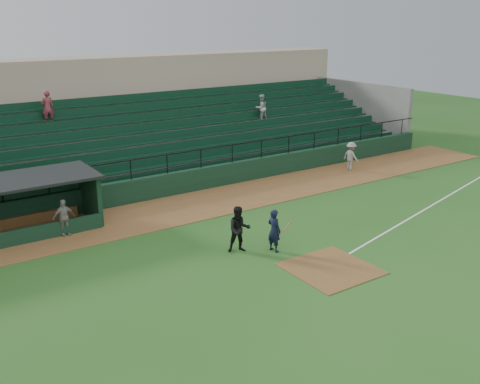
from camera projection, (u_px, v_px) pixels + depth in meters
ground at (313, 259)px, 21.01m from camera, size 90.00×90.00×0.00m
warning_track at (206, 203)px, 27.32m from camera, size 40.00×4.00×0.03m
home_plate_dirt at (331, 268)px, 20.22m from camera, size 3.00×3.00×0.03m
foul_line at (422, 211)px, 26.23m from camera, size 17.49×4.44×0.01m
stadium_structure at (135, 131)px, 33.29m from camera, size 38.00×13.08×6.40m
batter_at_plate at (274, 230)px, 21.52m from camera, size 1.05×0.72×1.75m
umpire at (239, 229)px, 21.44m from camera, size 1.12×1.01×1.88m
runner at (351, 156)px, 33.03m from camera, size 0.70×1.14×1.71m
dugout_player_a at (64, 218)px, 23.01m from camera, size 0.96×0.44×1.60m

